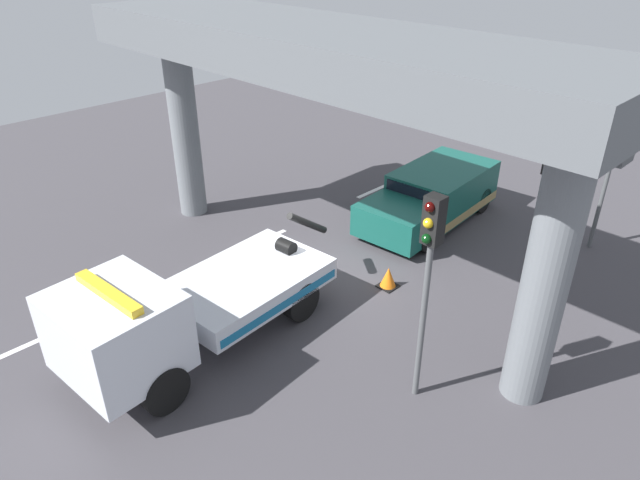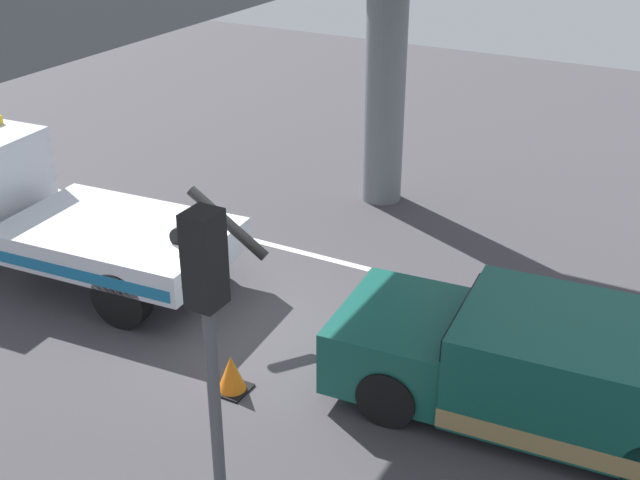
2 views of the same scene
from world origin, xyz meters
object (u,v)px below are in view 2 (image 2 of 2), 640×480
Objects in this scene: tow_truck_white at (30,206)px; towed_van_green at (545,370)px; traffic_light_far at (208,331)px; traffic_cone_orange at (231,374)px.

tow_truck_white reaches higher than towed_van_green.
tow_truck_white is at bearing -31.05° from traffic_light_far.
tow_truck_white is 12.80× the size of traffic_cone_orange.
traffic_light_far is at bearing 123.01° from traffic_cone_orange.
tow_truck_white is 9.35m from towed_van_green.
traffic_light_far reaches higher than towed_van_green.
traffic_light_far is (2.18, 4.38, 2.40)m from towed_van_green.
tow_truck_white is 1.37× the size of towed_van_green.
towed_van_green is 5.45m from traffic_light_far.
traffic_cone_orange is at bearing -56.99° from traffic_light_far.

